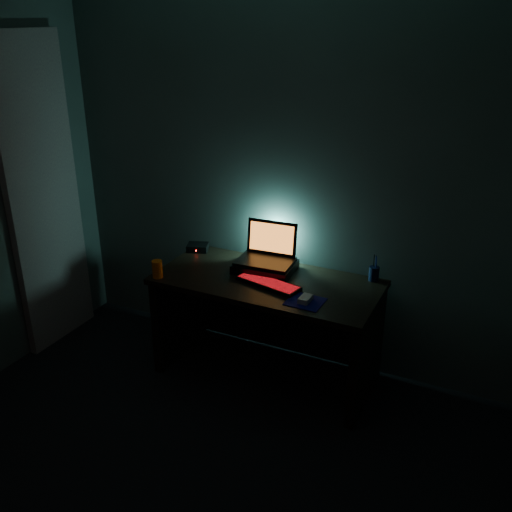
{
  "coord_description": "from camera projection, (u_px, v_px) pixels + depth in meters",
  "views": [
    {
      "loc": [
        1.42,
        -1.51,
        2.39
      ],
      "look_at": [
        -0.06,
        1.57,
        0.93
      ],
      "focal_mm": 40.0,
      "sensor_mm": 36.0,
      "label": 1
    }
  ],
  "objects": [
    {
      "name": "pen_cup",
      "position": [
        374.0,
        274.0,
        3.78
      ],
      "size": [
        0.08,
        0.08,
        0.1
      ],
      "primitive_type": "cylinder",
      "rotation": [
        0.0,
        0.0,
        -0.19
      ],
      "color": "black",
      "rests_on": "desk"
    },
    {
      "name": "riser",
      "position": [
        265.0,
        267.0,
        3.93
      ],
      "size": [
        0.42,
        0.33,
        0.06
      ],
      "primitive_type": "cube",
      "rotation": [
        0.0,
        0.0,
        0.07
      ],
      "color": "black",
      "rests_on": "desk"
    },
    {
      "name": "room",
      "position": [
        99.0,
        325.0,
        2.26
      ],
      "size": [
        3.5,
        4.0,
        2.5
      ],
      "color": "black",
      "rests_on": "ground"
    },
    {
      "name": "mousepad",
      "position": [
        305.0,
        302.0,
        3.51
      ],
      "size": [
        0.23,
        0.21,
        0.0
      ],
      "primitive_type": "cube",
      "rotation": [
        0.0,
        0.0,
        -0.03
      ],
      "color": "#0D0F61",
      "rests_on": "desk"
    },
    {
      "name": "mouse",
      "position": [
        305.0,
        299.0,
        3.5
      ],
      "size": [
        0.07,
        0.11,
        0.03
      ],
      "primitive_type": "cube",
      "rotation": [
        0.0,
        0.0,
        -0.03
      ],
      "color": "#9B9CA1",
      "rests_on": "mousepad"
    },
    {
      "name": "router",
      "position": [
        198.0,
        247.0,
        4.26
      ],
      "size": [
        0.18,
        0.17,
        0.05
      ],
      "rotation": [
        0.0,
        0.0,
        0.35
      ],
      "color": "black",
      "rests_on": "desk"
    },
    {
      "name": "keyboard",
      "position": [
        268.0,
        283.0,
        3.72
      ],
      "size": [
        0.46,
        0.23,
        0.03
      ],
      "rotation": [
        0.0,
        0.0,
        -0.22
      ],
      "color": "black",
      "rests_on": "desk"
    },
    {
      "name": "curtain",
      "position": [
        43.0,
        197.0,
        4.16
      ],
      "size": [
        0.06,
        0.65,
        2.3
      ],
      "primitive_type": "cube",
      "color": "#BAAA94",
      "rests_on": "ground"
    },
    {
      "name": "juice_glass",
      "position": [
        157.0,
        269.0,
        3.82
      ],
      "size": [
        0.08,
        0.08,
        0.12
      ],
      "primitive_type": "cylinder",
      "rotation": [
        0.0,
        0.0,
        0.1
      ],
      "color": "#FF660D",
      "rests_on": "desk"
    },
    {
      "name": "desk",
      "position": [
        270.0,
        310.0,
        3.95
      ],
      "size": [
        1.5,
        0.7,
        0.75
      ],
      "color": "black",
      "rests_on": "ground"
    },
    {
      "name": "laptop",
      "position": [
        268.0,
        252.0,
        3.94
      ],
      "size": [
        0.4,
        0.31,
        0.26
      ],
      "rotation": [
        0.0,
        0.0,
        0.07
      ],
      "color": "black",
      "rests_on": "riser"
    }
  ]
}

